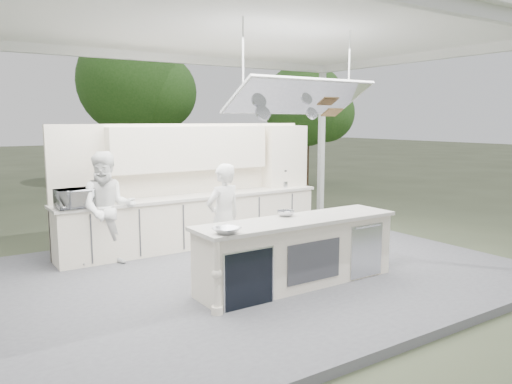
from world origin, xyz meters
TOP-DOWN VIEW (x-y plane):
  - ground at (0.00, 0.00)m, footprint 90.00×90.00m
  - stage_deck at (0.00, 0.00)m, footprint 8.00×6.00m
  - tent at (0.00, -0.01)m, footprint 8.20×6.20m
  - demo_island at (0.18, -0.91)m, footprint 3.10×0.79m
  - back_counter at (0.00, 1.90)m, footprint 5.08×0.72m
  - back_wall_unit at (0.44, 2.11)m, footprint 5.05×0.48m
  - tree_cluster at (-0.16, 9.77)m, footprint 19.55×9.40m
  - head_chef at (-0.38, 0.20)m, footprint 0.67×0.49m
  - sous_chef at (-1.72, 1.55)m, footprint 1.04×0.91m
  - toaster_oven at (-2.20, 1.70)m, footprint 0.57×0.41m
  - bowl_large at (-1.10, -1.15)m, footprint 0.40×0.40m
  - bowl_small at (0.17, -0.65)m, footprint 0.28×0.28m

SIDE VIEW (x-z plane):
  - ground at x=0.00m, z-range 0.00..0.00m
  - stage_deck at x=0.00m, z-range 0.00..0.12m
  - demo_island at x=0.18m, z-range 0.12..1.07m
  - back_counter at x=0.00m, z-range 0.12..1.07m
  - head_chef at x=-0.38m, z-range 0.12..1.79m
  - sous_chef at x=-1.72m, z-range 0.12..1.95m
  - bowl_large at x=-1.10m, z-range 1.07..1.15m
  - bowl_small at x=0.17m, z-range 1.07..1.15m
  - toaster_oven at x=-2.20m, z-range 1.07..1.37m
  - back_wall_unit at x=0.44m, z-range 0.45..2.70m
  - tree_cluster at x=-0.16m, z-range 0.36..6.21m
  - tent at x=0.00m, z-range 1.78..5.64m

